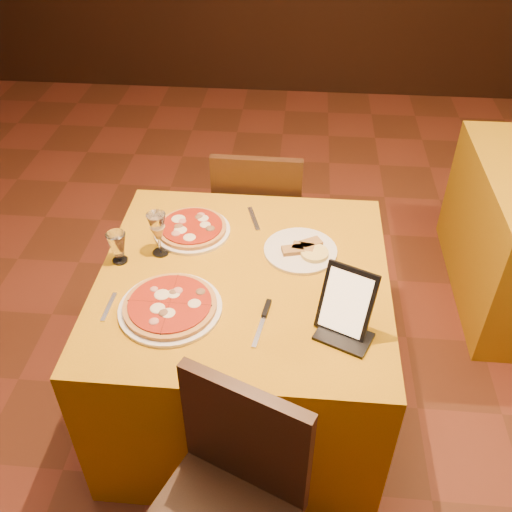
# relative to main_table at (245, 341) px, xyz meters

# --- Properties ---
(floor) EXTENTS (6.00, 7.00, 0.01)m
(floor) POSITION_rel_main_table_xyz_m (0.04, 0.00, -0.38)
(floor) COLOR #5E2D19
(floor) RESTS_ON ground
(main_table) EXTENTS (1.10, 1.10, 0.75)m
(main_table) POSITION_rel_main_table_xyz_m (0.00, 0.00, 0.00)
(main_table) COLOR #BF830C
(main_table) RESTS_ON floor
(chair_main_far) EXTENTS (0.40, 0.40, 0.91)m
(chair_main_far) POSITION_rel_main_table_xyz_m (0.00, 0.79, 0.08)
(chair_main_far) COLOR black
(chair_main_far) RESTS_ON floor
(pizza_near) EXTENTS (0.37, 0.37, 0.03)m
(pizza_near) POSITION_rel_main_table_xyz_m (-0.24, -0.21, 0.39)
(pizza_near) COLOR white
(pizza_near) RESTS_ON main_table
(pizza_far) EXTENTS (0.32, 0.32, 0.03)m
(pizza_far) POSITION_rel_main_table_xyz_m (-0.24, 0.25, 0.39)
(pizza_far) COLOR white
(pizza_far) RESTS_ON main_table
(cutlet_dish) EXTENTS (0.29, 0.29, 0.03)m
(cutlet_dish) POSITION_rel_main_table_xyz_m (0.21, 0.16, 0.39)
(cutlet_dish) COLOR white
(cutlet_dish) RESTS_ON main_table
(wine_glass) EXTENTS (0.08, 0.08, 0.19)m
(wine_glass) POSITION_rel_main_table_xyz_m (-0.34, 0.10, 0.47)
(wine_glass) COLOR #E3BD81
(wine_glass) RESTS_ON main_table
(water_glass) EXTENTS (0.09, 0.09, 0.13)m
(water_glass) POSITION_rel_main_table_xyz_m (-0.49, 0.04, 0.44)
(water_glass) COLOR white
(water_glass) RESTS_ON main_table
(tablet) EXTENTS (0.20, 0.16, 0.23)m
(tablet) POSITION_rel_main_table_xyz_m (0.37, -0.24, 0.49)
(tablet) COLOR black
(tablet) RESTS_ON main_table
(knife) EXTENTS (0.05, 0.20, 0.01)m
(knife) POSITION_rel_main_table_xyz_m (0.09, -0.27, 0.38)
(knife) COLOR silver
(knife) RESTS_ON main_table
(fork_near) EXTENTS (0.02, 0.14, 0.01)m
(fork_near) POSITION_rel_main_table_xyz_m (-0.46, -0.22, 0.38)
(fork_near) COLOR #B0AFB6
(fork_near) RESTS_ON main_table
(fork_far) EXTENTS (0.07, 0.17, 0.01)m
(fork_far) POSITION_rel_main_table_xyz_m (0.01, 0.36, 0.38)
(fork_far) COLOR #BBBBC2
(fork_far) RESTS_ON main_table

